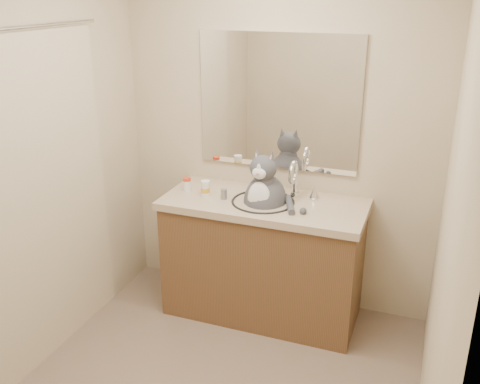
{
  "coord_description": "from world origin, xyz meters",
  "views": [
    {
      "loc": [
        0.99,
        -2.14,
        2.16
      ],
      "look_at": [
        -0.05,
        0.65,
        1.02
      ],
      "focal_mm": 40.0,
      "sensor_mm": 36.0,
      "label": 1
    }
  ],
  "objects_px": {
    "pill_bottle_redcap": "(187,184)",
    "pill_bottle_orange": "(205,189)",
    "cat": "(265,198)",
    "grey_canister": "(224,194)"
  },
  "relations": [
    {
      "from": "pill_bottle_redcap",
      "to": "grey_canister",
      "type": "xyz_separation_m",
      "value": [
        0.3,
        -0.06,
        -0.01
      ]
    },
    {
      "from": "pill_bottle_redcap",
      "to": "pill_bottle_orange",
      "type": "bearing_deg",
      "value": -16.7
    },
    {
      "from": "cat",
      "to": "grey_canister",
      "type": "xyz_separation_m",
      "value": [
        -0.27,
        -0.04,
        0.01
      ]
    },
    {
      "from": "cat",
      "to": "grey_canister",
      "type": "height_order",
      "value": "cat"
    },
    {
      "from": "pill_bottle_orange",
      "to": "grey_canister",
      "type": "bearing_deg",
      "value": -4.07
    },
    {
      "from": "cat",
      "to": "grey_canister",
      "type": "bearing_deg",
      "value": -166.34
    },
    {
      "from": "pill_bottle_orange",
      "to": "cat",
      "type": "bearing_deg",
      "value": 4.87
    },
    {
      "from": "cat",
      "to": "pill_bottle_orange",
      "type": "relative_size",
      "value": 5.36
    },
    {
      "from": "cat",
      "to": "pill_bottle_orange",
      "type": "height_order",
      "value": "cat"
    },
    {
      "from": "pill_bottle_redcap",
      "to": "cat",
      "type": "bearing_deg",
      "value": -1.33
    }
  ]
}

